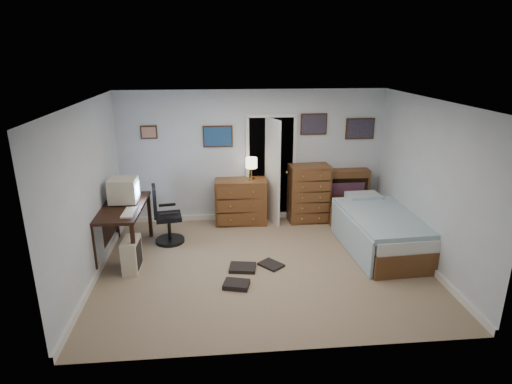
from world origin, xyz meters
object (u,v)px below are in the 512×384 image
Objects in this scene: bed at (379,230)px; computer_desk at (116,217)px; low_dresser at (241,201)px; office_chair at (165,221)px; tall_dresser at (309,193)px.

computer_desk is at bearing 174.67° from bed.
bed is at bearing -27.41° from low_dresser.
bed is (3.57, -0.54, -0.07)m from office_chair.
low_dresser is at bearing 31.33° from computer_desk.
bed is at bearing -58.09° from tall_dresser.
office_chair is 0.92× the size of tall_dresser.
computer_desk is 4.30m from bed.
low_dresser is 0.45× the size of bed.
office_chair is 1.06× the size of low_dresser.
computer_desk reaches higher than bed.
bed is (4.28, -0.16, -0.32)m from computer_desk.
bed is at bearing -0.45° from computer_desk.
office_chair is 2.76m from tall_dresser.
computer_desk is 2.37m from low_dresser.
computer_desk is 3.55m from tall_dresser.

